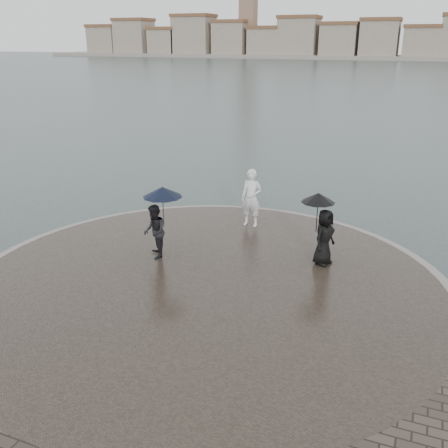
% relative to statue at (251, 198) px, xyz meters
% --- Properties ---
extents(ground, '(400.00, 400.00, 0.00)m').
position_rel_statue_xyz_m(ground, '(0.24, -7.76, -1.29)').
color(ground, '#2B3835').
rests_on(ground, ground).
extents(kerb_ring, '(12.50, 12.50, 0.32)m').
position_rel_statue_xyz_m(kerb_ring, '(0.24, -4.26, -1.13)').
color(kerb_ring, gray).
rests_on(kerb_ring, ground).
extents(quay_tip, '(11.90, 11.90, 0.36)m').
position_rel_statue_xyz_m(quay_tip, '(0.24, -4.26, -1.11)').
color(quay_tip, '#2D261E').
rests_on(quay_tip, ground).
extents(statue, '(0.69, 0.45, 1.87)m').
position_rel_statue_xyz_m(statue, '(0.00, 0.00, 0.00)').
color(statue, white).
rests_on(statue, quay_tip).
extents(visitor_left, '(1.23, 1.10, 2.04)m').
position_rel_statue_xyz_m(visitor_left, '(-1.57, -3.37, 0.21)').
color(visitor_left, black).
rests_on(visitor_left, quay_tip).
extents(visitor_right, '(1.07, 0.99, 1.95)m').
position_rel_statue_xyz_m(visitor_right, '(2.72, -2.06, 0.13)').
color(visitor_right, black).
rests_on(visitor_right, quay_tip).
extents(far_skyline, '(260.00, 20.00, 37.00)m').
position_rel_statue_xyz_m(far_skyline, '(-6.05, 152.95, 4.32)').
color(far_skyline, gray).
rests_on(far_skyline, ground).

